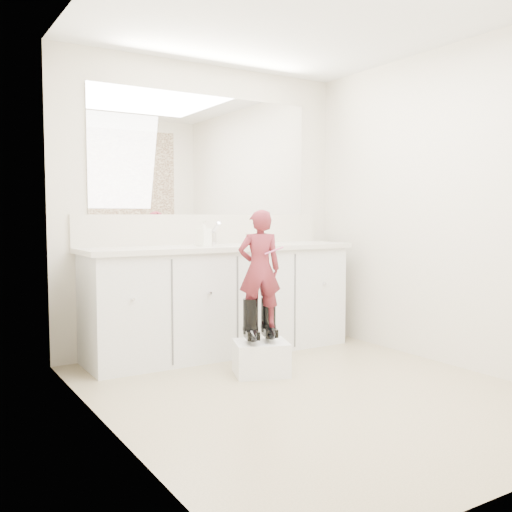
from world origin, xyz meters
TOP-DOWN VIEW (x-y plane):
  - floor at (0.00, 0.00)m, footprint 3.00×3.00m
  - ceiling at (0.00, 0.00)m, footprint 3.00×3.00m
  - wall_back at (0.00, 1.50)m, footprint 2.60×0.00m
  - wall_left at (-1.30, 0.00)m, footprint 0.00×3.00m
  - wall_right at (1.30, 0.00)m, footprint 0.00×3.00m
  - vanity_cabinet at (0.00, 1.23)m, footprint 2.20×0.55m
  - countertop at (0.00, 1.21)m, footprint 2.28×0.58m
  - backsplash at (0.00, 1.49)m, footprint 2.28×0.03m
  - mirror at (0.00, 1.49)m, footprint 2.00×0.02m
  - faucet at (0.00, 1.38)m, footprint 0.08×0.08m
  - cup at (0.32, 1.26)m, footprint 0.12×0.12m
  - soap_bottle at (-0.18, 1.17)m, footprint 0.12×0.12m
  - step_stool at (-0.06, 0.50)m, footprint 0.46×0.42m
  - boot_left at (-0.14, 0.52)m, footprint 0.18×0.23m
  - boot_right at (0.01, 0.52)m, footprint 0.18×0.23m
  - toddler at (-0.06, 0.52)m, footprint 0.36×0.29m
  - toothbrush at (0.01, 0.44)m, footprint 0.13×0.06m

SIDE VIEW (x-z plane):
  - floor at x=0.00m, z-range 0.00..0.00m
  - step_stool at x=-0.06m, z-range 0.00..0.24m
  - boot_left at x=-0.14m, z-range 0.24..0.55m
  - boot_right at x=0.01m, z-range 0.24..0.55m
  - vanity_cabinet at x=0.00m, z-range 0.00..0.85m
  - toddler at x=-0.06m, z-range 0.34..1.17m
  - countertop at x=0.00m, z-range 0.85..0.89m
  - toothbrush at x=0.01m, z-range 0.86..0.92m
  - cup at x=0.32m, z-range 0.89..0.99m
  - faucet at x=0.00m, z-range 0.89..0.99m
  - soap_bottle at x=-0.18m, z-range 0.89..1.10m
  - backsplash at x=0.00m, z-range 0.89..1.14m
  - wall_back at x=0.00m, z-range -0.10..2.50m
  - wall_left at x=-1.30m, z-range -0.30..2.70m
  - wall_right at x=1.30m, z-range -0.30..2.70m
  - mirror at x=0.00m, z-range 1.14..2.14m
  - ceiling at x=0.00m, z-range 2.40..2.40m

